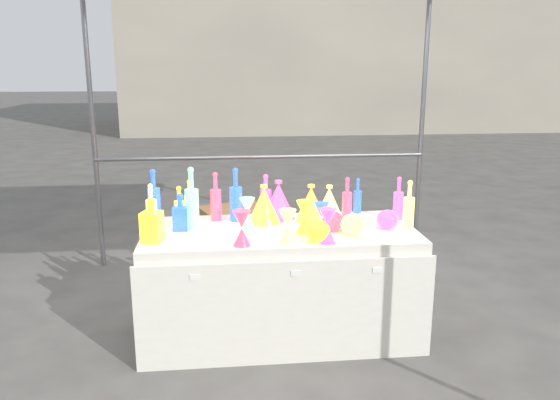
{
  "coord_description": "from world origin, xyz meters",
  "views": [
    {
      "loc": [
        -0.37,
        -3.47,
        1.8
      ],
      "look_at": [
        0.0,
        0.0,
        0.95
      ],
      "focal_mm": 35.0,
      "sensor_mm": 36.0,
      "label": 1
    }
  ],
  "objects": [
    {
      "name": "cardboard_box_closed",
      "position": [
        -0.27,
        1.77,
        0.23
      ],
      "size": [
        0.74,
        0.63,
        0.45
      ],
      "primitive_type": "cube",
      "rotation": [
        0.0,
        0.0,
        0.35
      ],
      "color": "#AE7A4E",
      "rests_on": "ground"
    },
    {
      "name": "lampshade_3",
      "position": [
        0.39,
        0.28,
        0.87
      ],
      "size": [
        0.22,
        0.22,
        0.23
      ],
      "primitive_type": null,
      "rotation": [
        0.0,
        0.0,
        0.14
      ],
      "color": "teal",
      "rests_on": "display_table"
    },
    {
      "name": "bottle_9",
      "position": [
        0.5,
        0.21,
        0.9
      ],
      "size": [
        0.08,
        0.08,
        0.3
      ],
      "primitive_type": null,
      "rotation": [
        0.0,
        0.0,
        -0.29
      ],
      "color": "#DA4D16",
      "rests_on": "display_table"
    },
    {
      "name": "hourglass_3",
      "position": [
        -0.21,
        0.05,
        0.85
      ],
      "size": [
        0.12,
        0.12,
        0.21
      ],
      "primitive_type": null,
      "rotation": [
        0.0,
        0.0,
        0.15
      ],
      "color": "#AC227A",
      "rests_on": "display_table"
    },
    {
      "name": "globe_2",
      "position": [
        0.34,
        -0.07,
        0.81
      ],
      "size": [
        0.15,
        0.15,
        0.12
      ],
      "primitive_type": null,
      "rotation": [
        0.0,
        0.0,
        0.07
      ],
      "color": "#DA4D16",
      "rests_on": "display_table"
    },
    {
      "name": "hourglass_0",
      "position": [
        -0.26,
        -0.32,
        0.86
      ],
      "size": [
        0.12,
        0.12,
        0.22
      ],
      "primitive_type": null,
      "rotation": [
        0.0,
        0.0,
        -0.16
      ],
      "color": "#DA4D16",
      "rests_on": "display_table"
    },
    {
      "name": "bottle_3",
      "position": [
        -0.07,
        0.35,
        0.9
      ],
      "size": [
        0.1,
        0.1,
        0.31
      ],
      "primitive_type": null,
      "rotation": [
        0.0,
        0.0,
        0.34
      ],
      "color": "blue",
      "rests_on": "display_table"
    },
    {
      "name": "hourglass_1",
      "position": [
        0.26,
        -0.32,
        0.86
      ],
      "size": [
        0.13,
        0.13,
        0.22
      ],
      "primitive_type": null,
      "rotation": [
        0.0,
        0.0,
        0.2
      ],
      "color": "blue",
      "rests_on": "display_table"
    },
    {
      "name": "bottle_4",
      "position": [
        -0.85,
        0.12,
        0.9
      ],
      "size": [
        0.08,
        0.08,
        0.3
      ],
      "primitive_type": null,
      "rotation": [
        0.0,
        0.0,
        -0.21
      ],
      "color": "teal",
      "rests_on": "display_table"
    },
    {
      "name": "decanter_2",
      "position": [
        -0.65,
        0.05,
        0.87
      ],
      "size": [
        0.1,
        0.1,
        0.25
      ],
      "primitive_type": null,
      "rotation": [
        0.0,
        0.0,
        -0.08
      ],
      "color": "#17804B",
      "rests_on": "display_table"
    },
    {
      "name": "globe_3",
      "position": [
        0.71,
        -0.07,
        0.81
      ],
      "size": [
        0.16,
        0.16,
        0.12
      ],
      "primitive_type": null,
      "rotation": [
        0.0,
        0.0,
        0.09
      ],
      "color": "blue",
      "rests_on": "display_table"
    },
    {
      "name": "hourglass_4",
      "position": [
        0.15,
        -0.1,
        0.86
      ],
      "size": [
        0.13,
        0.13,
        0.22
      ],
      "primitive_type": null,
      "rotation": [
        0.0,
        0.0,
        -0.29
      ],
      "color": "red",
      "rests_on": "display_table"
    },
    {
      "name": "bottle_8",
      "position": [
        0.61,
        0.36,
        0.88
      ],
      "size": [
        0.06,
        0.06,
        0.26
      ],
      "primitive_type": null,
      "rotation": [
        0.0,
        0.0,
        0.05
      ],
      "color": "#17804B",
      "rests_on": "display_table"
    },
    {
      "name": "bottle_0",
      "position": [
        -0.6,
        0.23,
        0.9
      ],
      "size": [
        0.09,
        0.09,
        0.3
      ],
      "primitive_type": null,
      "rotation": [
        0.0,
        0.0,
        0.16
      ],
      "color": "red",
      "rests_on": "display_table"
    },
    {
      "name": "hourglass_5",
      "position": [
        0.26,
        -0.11,
        0.85
      ],
      "size": [
        0.1,
        0.1,
        0.2
      ],
      "primitive_type": null,
      "rotation": [
        0.0,
        0.0,
        0.0
      ],
      "color": "#17804B",
      "rests_on": "display_table"
    },
    {
      "name": "lampshade_0",
      "position": [
        0.24,
        0.18,
        0.88
      ],
      "size": [
        0.28,
        0.28,
        0.26
      ],
      "primitive_type": null,
      "rotation": [
        0.0,
        0.0,
        -0.32
      ],
      "color": "yellow",
      "rests_on": "display_table"
    },
    {
      "name": "cardboard_box_flat",
      "position": [
        0.0,
        2.0,
        0.03
      ],
      "size": [
        0.82,
        0.61,
        0.07
      ],
      "primitive_type": "cube",
      "rotation": [
        0.0,
        0.0,
        -0.06
      ],
      "color": "#AE7A4E",
      "rests_on": "ground"
    },
    {
      "name": "background_building",
      "position": [
        4.0,
        14.0,
        3.0
      ],
      "size": [
        14.0,
        6.0,
        6.0
      ],
      "primitive_type": "cube",
      "color": "#B8AE99",
      "rests_on": "ground"
    },
    {
      "name": "hourglass_2",
      "position": [
        0.01,
        -0.31,
        0.86
      ],
      "size": [
        0.11,
        0.11,
        0.21
      ],
      "primitive_type": null,
      "rotation": [
        0.0,
        0.0,
        -0.02
      ],
      "color": "teal",
      "rests_on": "display_table"
    },
    {
      "name": "globe_0",
      "position": [
        0.2,
        -0.29,
        0.81
      ],
      "size": [
        0.17,
        0.17,
        0.12
      ],
      "primitive_type": null,
      "rotation": [
        0.0,
        0.0,
        -0.13
      ],
      "color": "red",
      "rests_on": "display_table"
    },
    {
      "name": "ground",
      "position": [
        0.0,
        0.0,
        0.0
      ],
      "size": [
        80.0,
        80.0,
        0.0
      ],
      "primitive_type": "plane",
      "color": "slate",
      "rests_on": "ground"
    },
    {
      "name": "lampshade_1",
      "position": [
        -0.09,
        0.18,
        0.88
      ],
      "size": [
        0.29,
        0.29,
        0.27
      ],
      "primitive_type": null,
      "rotation": [
        0.0,
        0.0,
        0.37
      ],
      "color": "yellow",
      "rests_on": "display_table"
    },
    {
      "name": "display_table",
      "position": [
        0.0,
        -0.01,
        0.37
      ],
      "size": [
        1.84,
        0.83,
        0.75
      ],
      "color": "white",
      "rests_on": "ground"
    },
    {
      "name": "bottle_7",
      "position": [
        -0.28,
        0.24,
        0.94
      ],
      "size": [
        0.11,
        0.11,
        0.38
      ],
      "primitive_type": null,
      "rotation": [
        0.0,
        0.0,
        0.32
      ],
      "color": "#17804B",
      "rests_on": "display_table"
    },
    {
      "name": "globe_1",
      "position": [
        0.45,
        -0.17,
        0.81
      ],
      "size": [
        0.19,
        0.19,
        0.12
      ],
      "primitive_type": null,
      "rotation": [
        0.0,
        0.0,
        -0.32
      ],
      "color": "teal",
      "rests_on": "display_table"
    },
    {
      "name": "bottle_10",
      "position": [
        0.86,
        0.16,
        0.9
      ],
      "size": [
        0.08,
        0.08,
        0.31
      ],
      "primitive_type": null,
      "rotation": [
        0.0,
        0.0,
        0.22
      ],
      "color": "blue",
      "rests_on": "display_table"
    },
    {
      "name": "bottle_11",
      "position": [
        0.86,
        -0.06,
        0.91
      ],
      "size": [
        0.09,
        0.09,
        0.33
      ],
      "primitive_type": null,
      "rotation": [
        0.0,
        0.0,
        -0.31
      ],
      "color": "teal",
      "rests_on": "display_table"
    },
    {
      "name": "lampshade_2",
      "position": [
        0.02,
        0.28,
        0.89
      ],
      "size": [
        0.28,
        0.28,
        0.27
      ],
      "primitive_type": null,
      "rotation": [
        0.0,
        0.0,
        0.25
      ],
      "color": "blue",
      "rests_on": "display_table"
    },
    {
      "name": "bottle_2",
      "position": [
        -0.42,
        0.26,
        0.92
      ],
      "size": [
        0.09,
        0.09,
        0.34
      ],
      "primitive_type": null,
      "rotation": [
        0.0,
        0.0,
        -0.26
      ],
      "color": "#DA4D16",
      "rests_on": "display_table"
    },
    {
      "name": "bottle_6",
      "position": [
        -0.67,
        0.14,
        0.89
      ],
      "size": [
        0.09,
        0.09,
        0.28
      ],
      "primitive_type": null,
      "rotation": [
        0.0,
        0.0,
        -0.34
      ],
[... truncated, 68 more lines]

